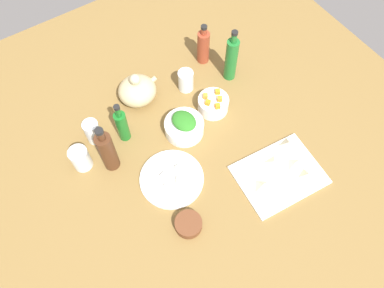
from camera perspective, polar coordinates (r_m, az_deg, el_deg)
tabletop at (r=142.72cm, az=-0.00°, el=-1.27°), size 190.00×190.00×3.00cm
cutting_board at (r=140.01cm, az=13.14°, el=-4.58°), size 32.01×25.68×1.00cm
plate_tofu at (r=135.80cm, az=-3.10°, el=-5.32°), size 23.19×23.19×1.20cm
bowl_greens at (r=143.24cm, az=-1.20°, el=2.56°), size 15.08×15.08×5.69cm
bowl_carrots at (r=149.13cm, az=3.25°, el=6.08°), size 12.12×12.12×6.18cm
bowl_small_side at (r=128.51cm, az=-0.55°, el=-12.12°), size 9.36×9.36×3.50cm
teapot at (r=151.43cm, az=-8.32°, el=8.09°), size 16.83×14.60×14.44cm
bottle_0 at (r=161.57cm, az=1.74°, el=14.63°), size 5.11×5.11×19.30cm
bottle_1 at (r=140.00cm, az=-10.61°, el=2.84°), size 4.47×4.47×19.99cm
bottle_2 at (r=133.14cm, az=-12.78°, el=-1.06°), size 5.73×5.73×23.91cm
bottle_3 at (r=154.36cm, az=6.01°, el=12.79°), size 5.02×5.02×25.06cm
drinking_glass_0 at (r=154.11cm, az=-0.96°, el=9.64°), size 6.29×6.29×9.23cm
drinking_glass_1 at (r=140.29cm, az=-16.61°, el=-2.12°), size 6.91×6.91×9.60cm
drinking_glass_2 at (r=144.27cm, az=-14.87°, el=1.83°), size 5.87×5.87×10.41cm
carrot_cube_0 at (r=145.81cm, az=4.26°, el=6.85°), size 2.52×2.52×1.80cm
carrot_cube_1 at (r=147.85cm, az=3.92°, el=7.95°), size 2.45×2.45×1.80cm
carrot_cube_2 at (r=146.33cm, az=2.05°, el=7.31°), size 2.49×2.49×1.80cm
carrot_cube_3 at (r=144.54cm, az=2.43°, el=6.32°), size 2.51×2.51×1.80cm
carrot_cube_4 at (r=143.77cm, az=3.92°, el=5.76°), size 2.39×2.39×1.80cm
chopped_greens_mound at (r=139.37cm, az=-1.23°, el=3.55°), size 9.81×11.34×3.48cm
tofu_cube_0 at (r=133.46cm, az=-1.90°, el=-5.67°), size 3.08×3.08×2.20cm
tofu_cube_1 at (r=132.75cm, az=-3.61°, el=-6.57°), size 2.47×2.47×2.20cm
tofu_cube_2 at (r=134.44cm, az=-4.27°, el=-4.99°), size 2.67×2.67×2.20cm
tofu_cube_3 at (r=135.52cm, az=-2.00°, el=-3.75°), size 2.33×2.33×2.20cm
dumpling_0 at (r=141.46cm, az=15.47°, el=-2.91°), size 6.10×5.44×2.48cm
dumpling_1 at (r=134.79cm, az=10.76°, el=-6.27°), size 5.81×5.59×3.03cm
dumpling_2 at (r=139.95cm, az=12.35°, el=-2.80°), size 7.50×7.47×2.14cm
dumpling_3 at (r=140.28cm, az=17.11°, el=-4.64°), size 6.67×6.81×2.82cm
dumpling_4 at (r=144.23cm, az=14.44°, el=-0.08°), size 7.71×7.77×3.18cm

